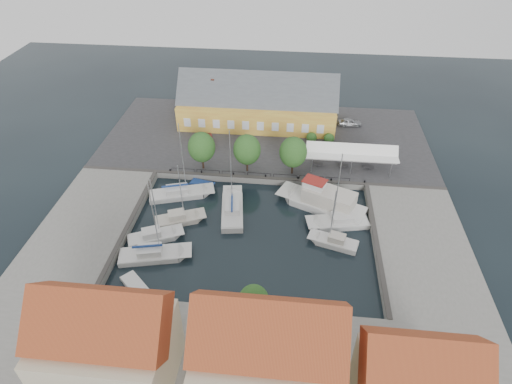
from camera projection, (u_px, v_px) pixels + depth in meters
ground at (251, 227)px, 58.08m from camera, size 140.00×140.00×0.00m
north_quay at (266, 139)px, 75.95m from camera, size 56.00×26.00×1.00m
west_quay at (89, 223)px, 58.01m from camera, size 12.00×24.00×1.00m
east_quay at (421, 247)px, 54.39m from camera, size 12.00×24.00×1.00m
south_bank at (227, 369)px, 41.19m from camera, size 56.00×14.00×1.00m
quay_edge_fittings at (255, 200)px, 61.19m from camera, size 56.00×24.72×0.40m
warehouse at (255, 105)px, 78.01m from camera, size 28.56×14.00×9.55m
tent_canopy at (351, 153)px, 66.15m from camera, size 14.00×4.00×2.83m
quay_trees at (247, 150)px, 64.77m from camera, size 18.20×4.20×6.30m
car_silver at (350, 122)px, 78.30m from camera, size 4.45×2.12×1.47m
car_red at (208, 141)px, 72.89m from camera, size 2.90×4.80×1.49m
center_sailboat at (232, 210)px, 60.44m from camera, size 4.17×9.94×13.18m
trawler at (324, 202)px, 60.82m from camera, size 13.29×8.72×5.00m
east_boat_a at (339, 223)px, 58.43m from camera, size 8.88×4.48×12.07m
east_boat_b at (334, 243)px, 55.34m from camera, size 6.77×3.85×9.17m
west_boat_a at (180, 194)px, 63.51m from camera, size 9.90×5.41×12.63m
west_boat_b at (179, 220)px, 58.95m from camera, size 7.25×4.74×9.69m
west_boat_c at (155, 237)px, 56.13m from camera, size 7.56×5.06×10.05m
west_boat_d at (154, 255)px, 53.53m from camera, size 9.41×4.66×12.09m
launch_sw at (136, 286)px, 49.82m from camera, size 4.51×4.35×0.98m
launch_nw at (202, 185)px, 65.68m from camera, size 4.00×2.36×0.88m
townhouses at (243, 362)px, 36.02m from camera, size 36.30×8.50×12.00m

